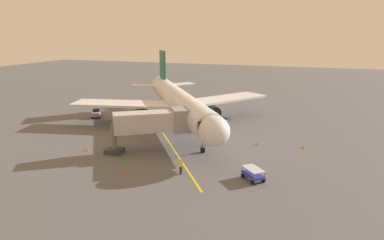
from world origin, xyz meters
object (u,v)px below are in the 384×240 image
object	(u,v)px
safety_cone_wing_port	(257,143)
jet_bridge	(158,122)
safety_cone_nose_left	(126,172)
safety_cone_nose_right	(87,149)
baggage_cart_near_nose	(253,174)
ground_crew_marshaller	(181,166)
safety_cone_wing_starboard	(304,146)
ground_crew_wing_walker	(221,137)
tug_portside	(96,113)
airplane	(179,102)

from	to	relation	value
safety_cone_wing_port	jet_bridge	bearing A→B (deg)	28.63
safety_cone_nose_left	safety_cone_nose_right	xyz separation A→B (m)	(8.78, -5.40, 0.00)
safety_cone_nose_right	jet_bridge	bearing A→B (deg)	-158.14
jet_bridge	safety_cone_nose_left	xyz separation A→B (m)	(-0.18, 8.85, -3.49)
jet_bridge	baggage_cart_near_nose	bearing A→B (deg)	157.21
ground_crew_marshaller	safety_cone_nose_right	distance (m)	14.86
baggage_cart_near_nose	safety_cone_wing_starboard	world-z (taller)	baggage_cart_near_nose
jet_bridge	safety_cone_wing_port	distance (m)	14.01
ground_crew_marshaller	safety_cone_wing_starboard	size ratio (longest dim) A/B	3.11
ground_crew_wing_walker	baggage_cart_near_nose	size ratio (longest dim) A/B	0.60
safety_cone_wing_starboard	safety_cone_nose_right	bearing A→B (deg)	21.66
baggage_cart_near_nose	ground_crew_marshaller	bearing A→B (deg)	7.99
baggage_cart_near_nose	tug_portside	world-z (taller)	tug_portside
ground_crew_wing_walker	safety_cone_wing_port	size ratio (longest dim) A/B	3.11
baggage_cart_near_nose	safety_cone_nose_left	world-z (taller)	baggage_cart_near_nose
jet_bridge	ground_crew_marshaller	bearing A→B (deg)	130.77
baggage_cart_near_nose	safety_cone_nose_left	bearing A→B (deg)	13.18
safety_cone_nose_left	safety_cone_nose_right	distance (m)	10.31
ground_crew_marshaller	ground_crew_wing_walker	bearing A→B (deg)	-95.24
airplane	ground_crew_marshaller	distance (m)	20.89
airplane	ground_crew_wing_walker	size ratio (longest dim) A/B	20.68
jet_bridge	ground_crew_marshaller	xyz separation A→B (m)	(-5.86, 6.80, -2.88)
safety_cone_nose_left	safety_cone_wing_port	distance (m)	19.32
airplane	baggage_cart_near_nose	bearing A→B (deg)	130.62
airplane	tug_portside	world-z (taller)	airplane
jet_bridge	safety_cone_nose_left	size ratio (longest dim) A/B	19.10
ground_crew_marshaller	safety_cone_wing_port	bearing A→B (deg)	-114.45
baggage_cart_near_nose	safety_cone_nose_right	distance (m)	22.31
safety_cone_nose_right	safety_cone_wing_starboard	world-z (taller)	same
safety_cone_wing_starboard	jet_bridge	bearing A→B (deg)	21.57
ground_crew_marshaller	baggage_cart_near_nose	bearing A→B (deg)	-172.01
safety_cone_nose_right	safety_cone_wing_port	distance (m)	22.80
ground_crew_wing_walker	safety_cone_nose_left	world-z (taller)	ground_crew_wing_walker
safety_cone_nose_left	safety_cone_wing_port	bearing A→B (deg)	-127.38
airplane	jet_bridge	bearing A→B (deg)	98.72
ground_crew_wing_walker	tug_portside	size ratio (longest dim) A/B	0.63
airplane	ground_crew_wing_walker	xyz separation A→B (m)	(-8.90, 6.62, -3.12)
airplane	baggage_cart_near_nose	world-z (taller)	airplane
baggage_cart_near_nose	safety_cone_nose_right	size ratio (longest dim) A/B	5.21
safety_cone_wing_port	safety_cone_wing_starboard	world-z (taller)	same
safety_cone_wing_port	ground_crew_marshaller	bearing A→B (deg)	65.55
jet_bridge	safety_cone_wing_starboard	bearing A→B (deg)	-158.43
jet_bridge	ground_crew_wing_walker	world-z (taller)	jet_bridge
airplane	ground_crew_marshaller	bearing A→B (deg)	112.05
safety_cone_nose_left	baggage_cart_near_nose	bearing A→B (deg)	-166.82
ground_crew_wing_walker	safety_cone_nose_right	bearing A→B (deg)	30.47
jet_bridge	baggage_cart_near_nose	xyz separation A→B (m)	(-13.59, 5.71, -3.11)
safety_cone_wing_port	safety_cone_wing_starboard	xyz separation A→B (m)	(-6.09, -0.61, 0.00)
safety_cone_wing_starboard	baggage_cart_near_nose	bearing A→B (deg)	71.06
ground_crew_wing_walker	safety_cone_wing_starboard	size ratio (longest dim) A/B	3.11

